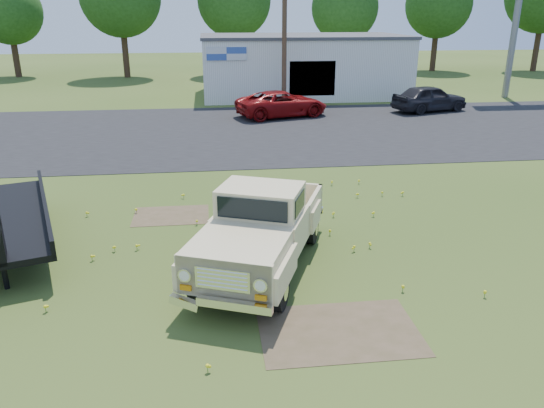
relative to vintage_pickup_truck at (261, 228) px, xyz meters
The scene contains 14 objects.
ground 1.07m from the vintage_pickup_truck, 151.76° to the left, with size 140.00×140.00×0.00m, color #314817.
asphalt_lot 15.20m from the vintage_pickup_truck, 91.17° to the left, with size 90.00×14.00×0.02m, color black.
dirt_patch_a 3.24m from the vintage_pickup_truck, 67.21° to the right, with size 3.00×2.00×0.01m, color #4A3F27.
dirt_patch_b 4.45m from the vintage_pickup_truck, 122.21° to the left, with size 2.20×1.60×0.01m, color #4A3F27.
commercial_building 27.77m from the vintage_pickup_truck, 78.17° to the left, with size 14.20×8.20×4.15m.
utility_pole_mid 22.76m from the vintage_pickup_truck, 80.55° to the left, with size 1.60×0.30×9.00m.
treeline_b 45.29m from the vintage_pickup_truck, 113.98° to the left, with size 5.76×5.76×8.57m.
treeline_d 41.09m from the vintage_pickup_truck, 87.62° to the left, with size 6.72×6.72×10.00m.
treeline_e 41.18m from the vintage_pickup_truck, 73.38° to the left, with size 6.08×6.08×9.04m.
treeline_f 47.27m from the vintage_pickup_truck, 62.50° to the left, with size 6.40×6.40×9.52m.
vintage_pickup_truck is the anchor object (origin of this frame).
flatbed_trailer 6.68m from the vintage_pickup_truck, 162.80° to the left, with size 2.15×6.46×1.76m, color black, non-canonical shape.
red_pickup 19.04m from the vintage_pickup_truck, 80.61° to the left, with size 2.41×5.22×1.45m, color maroon.
dark_sedan 22.85m from the vintage_pickup_truck, 58.00° to the left, with size 1.85×4.61×1.57m, color black.
Camera 1 is at (-0.79, -11.37, 5.70)m, focal length 35.00 mm.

